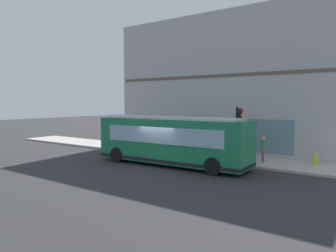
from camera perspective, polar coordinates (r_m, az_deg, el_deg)
ground at (r=19.87m, az=-0.92°, el=-7.27°), size 120.00×120.00×0.00m
sidewalk_curb at (r=23.49m, az=5.47°, el=-5.30°), size 3.60×40.00×0.15m
building_corner at (r=28.29m, az=11.37°, el=7.17°), size 7.88×18.11×10.90m
city_bus_nearside at (r=19.97m, az=0.68°, el=-2.70°), size 2.89×10.12×3.07m
traffic_light_near_corner at (r=20.59m, az=12.64°, el=0.41°), size 0.32×0.49×3.55m
fire_hydrant at (r=21.27m, az=25.12°, el=-5.51°), size 0.35×0.35×0.74m
pedestrian_near_building_entrance at (r=21.04m, az=16.81°, el=-3.78°), size 0.32×0.32×1.65m
pedestrian_near_hydrant at (r=23.52m, az=11.08°, el=-2.66°), size 0.32×0.32×1.76m
pedestrian_by_light_pole at (r=28.42m, az=-10.08°, el=-1.52°), size 0.32×0.32×1.71m
pedestrian_walking_along_curb at (r=25.39m, az=-4.38°, el=-2.11°), size 0.32×0.32×1.74m
newspaper_vending_box at (r=26.76m, az=-4.73°, el=-2.97°), size 0.44×0.42×0.90m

